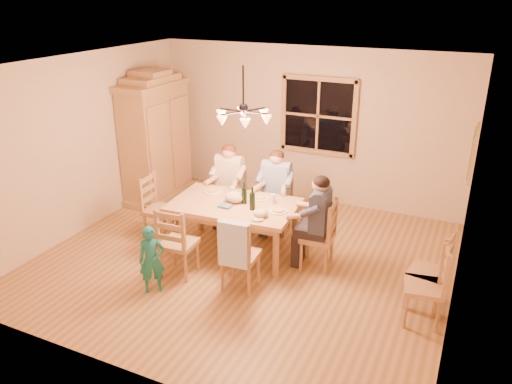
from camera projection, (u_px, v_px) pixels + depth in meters
The scene contains 33 objects.
floor at pixel (245, 259), 7.08m from camera, with size 5.50×5.50×0.00m, color olive.
ceiling at pixel (243, 65), 6.06m from camera, with size 5.50×5.00×0.02m, color white.
wall_back at pixel (307, 126), 8.67m from camera, with size 5.50×0.02×2.70m, color beige.
wall_left at pixel (83, 144), 7.64m from camera, with size 0.02×5.00×2.70m, color beige.
wall_right at pixel (467, 205), 5.50m from camera, with size 0.02×5.00×2.70m, color beige.
window at pixel (318, 116), 8.49m from camera, with size 1.30×0.06×1.30m.
painting at pixel (473, 153), 6.43m from camera, with size 0.06×0.78×0.64m.
chandelier at pixel (243, 115), 6.30m from camera, with size 0.77×0.68×0.71m.
armoire at pixel (156, 142), 8.80m from camera, with size 0.66×1.40×2.30m.
dining_table at pixel (234, 210), 7.06m from camera, with size 1.83×1.19×0.76m.
chair_far_left at pixel (230, 206), 8.06m from camera, with size 0.47×0.45×0.99m.
chair_far_right at pixel (276, 213), 7.80m from camera, with size 0.47×0.45×0.99m.
chair_near_left at pixel (179, 253), 6.62m from camera, with size 0.47×0.45×0.99m.
chair_near_right at pixel (240, 266), 6.33m from camera, with size 0.47×0.45×0.99m.
chair_end_left at pixel (161, 219), 7.60m from camera, with size 0.45×0.47×0.99m.
chair_end_right at pixel (317, 247), 6.79m from camera, with size 0.45×0.47×0.99m.
adult_woman at pixel (229, 175), 7.85m from camera, with size 0.41×0.44×0.87m.
adult_plaid_man at pixel (276, 181), 7.59m from camera, with size 0.41×0.44×0.87m.
adult_slate_man at pixel (319, 211), 6.58m from camera, with size 0.44×0.41×0.87m.
towel at pixel (234, 245), 6.01m from camera, with size 0.38×0.10×0.58m, color #B6CFF7.
wine_bottle_a at pixel (244, 193), 6.95m from camera, with size 0.08×0.08×0.33m, color black.
wine_bottle_b at pixel (252, 198), 6.76m from camera, with size 0.08×0.08×0.33m, color black.
plate_woman at pixel (213, 191), 7.40m from camera, with size 0.26×0.26×0.02m, color white.
plate_plaid at pixel (260, 198), 7.17m from camera, with size 0.26×0.26×0.02m, color white.
plate_slate at pixel (278, 211), 6.75m from camera, with size 0.26×0.26×0.02m, color white.
wine_glass_a at pixel (232, 191), 7.25m from camera, with size 0.06×0.06×0.14m, color silver.
wine_glass_b at pixel (273, 199), 6.99m from camera, with size 0.06×0.06×0.14m, color silver.
cap at pixel (261, 213), 6.59m from camera, with size 0.20×0.20×0.11m, color tan.
napkin at pixel (225, 206), 6.89m from camera, with size 0.18×0.14×0.03m, color slate.
cloth_bundle at pixel (234, 197), 7.03m from camera, with size 0.28×0.22×0.15m, color tan.
child at pixel (152, 260), 6.19m from camera, with size 0.32×0.21×0.89m, color #1A756F.
chair_spare_front at pixel (422, 298), 5.66m from camera, with size 0.49×0.50×0.99m.
chair_spare_back at pixel (426, 284), 5.94m from camera, with size 0.48×0.50×0.99m.
Camera 1 is at (2.75, -5.55, 3.57)m, focal length 35.00 mm.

